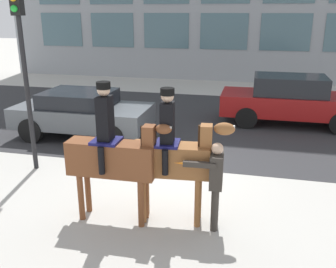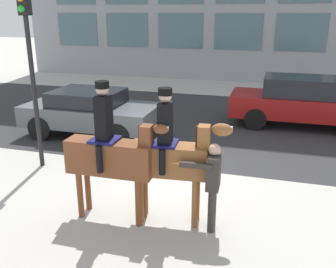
{
  "view_description": "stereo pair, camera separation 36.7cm",
  "coord_description": "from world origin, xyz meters",
  "views": [
    {
      "loc": [
        1.78,
        -7.8,
        3.7
      ],
      "look_at": [
        0.23,
        -1.16,
        1.44
      ],
      "focal_mm": 40.0,
      "sensor_mm": 36.0,
      "label": 1
    },
    {
      "loc": [
        2.13,
        -7.71,
        3.7
      ],
      "look_at": [
        0.23,
        -1.16,
        1.44
      ],
      "focal_mm": 40.0,
      "sensor_mm": 36.0,
      "label": 2
    }
  ],
  "objects": [
    {
      "name": "pedestrian_bystander",
      "position": [
        1.24,
        -1.94,
        0.95
      ],
      "size": [
        0.82,
        0.46,
        1.61
      ],
      "rotation": [
        0.0,
        0.0,
        -3.09
      ],
      "color": "#332D28",
      "rests_on": "ground_plane"
    },
    {
      "name": "traffic_light",
      "position": [
        -3.33,
        -0.27,
        2.87
      ],
      "size": [
        0.24,
        0.29,
        4.31
      ],
      "color": "black",
      "rests_on": "ground_plane"
    },
    {
      "name": "road_surface",
      "position": [
        0.0,
        4.75,
        0.0
      ],
      "size": [
        24.98,
        8.5,
        0.01
      ],
      "color": "#2D2D30",
      "rests_on": "ground_plane"
    },
    {
      "name": "street_car_far_lane",
      "position": [
        3.01,
        5.09,
        0.85
      ],
      "size": [
        4.66,
        1.86,
        1.65
      ],
      "color": "maroon",
      "rests_on": "ground_plane"
    },
    {
      "name": "street_car_near_lane",
      "position": [
        -3.25,
        2.29,
        0.76
      ],
      "size": [
        4.06,
        1.96,
        1.41
      ],
      "color": "#51565B",
      "rests_on": "ground_plane"
    },
    {
      "name": "mounted_horse_companion",
      "position": [
        0.49,
        -1.83,
        1.29
      ],
      "size": [
        1.85,
        0.65,
        2.48
      ],
      "rotation": [
        0.0,
        0.0,
        0.09
      ],
      "color": "brown",
      "rests_on": "ground_plane"
    },
    {
      "name": "ground_plane",
      "position": [
        0.0,
        0.0,
        0.0
      ],
      "size": [
        80.0,
        80.0,
        0.0
      ],
      "primitive_type": "plane",
      "color": "#B2AFA8"
    },
    {
      "name": "mounted_horse_lead",
      "position": [
        -0.57,
        -2.03,
        1.28
      ],
      "size": [
        1.97,
        0.65,
        2.57
      ],
      "rotation": [
        0.0,
        0.0,
        0.01
      ],
      "color": "brown",
      "rests_on": "ground_plane"
    }
  ]
}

